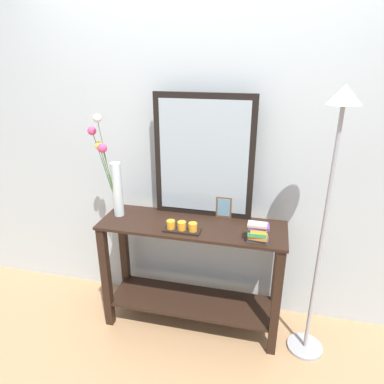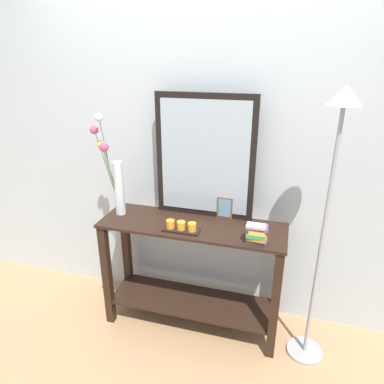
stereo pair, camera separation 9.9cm
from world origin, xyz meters
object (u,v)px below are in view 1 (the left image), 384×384
at_px(tall_vase_left, 112,176).
at_px(picture_frame_small, 224,207).
at_px(candle_tray, 182,227).
at_px(floor_lamp, 330,189).
at_px(book_stack, 258,232).
at_px(mirror_leaning, 204,157).
at_px(console_table, 192,266).

relative_size(tall_vase_left, picture_frame_small, 4.76).
height_order(tall_vase_left, picture_frame_small, tall_vase_left).
distance_m(candle_tray, floor_lamp, 0.93).
bearing_deg(book_stack, mirror_leaning, 143.86).
xyz_separation_m(tall_vase_left, book_stack, (1.01, -0.13, -0.24)).
relative_size(mirror_leaning, floor_lamp, 0.48).
xyz_separation_m(mirror_leaning, book_stack, (0.41, -0.30, -0.36)).
bearing_deg(mirror_leaning, floor_lamp, -17.24).
height_order(mirror_leaning, book_stack, mirror_leaning).
bearing_deg(console_table, tall_vase_left, 179.55).
distance_m(picture_frame_small, floor_lamp, 0.73).
relative_size(console_table, book_stack, 9.50).
bearing_deg(candle_tray, book_stack, -1.76).
bearing_deg(book_stack, candle_tray, 178.24).
relative_size(console_table, mirror_leaning, 1.49).
bearing_deg(candle_tray, picture_frame_small, 49.09).
bearing_deg(tall_vase_left, picture_frame_small, 11.57).
xyz_separation_m(tall_vase_left, floor_lamp, (1.39, -0.08, 0.06)).
xyz_separation_m(console_table, mirror_leaning, (0.04, 0.17, 0.76)).
distance_m(mirror_leaning, tall_vase_left, 0.64).
bearing_deg(floor_lamp, book_stack, -172.24).
distance_m(console_table, candle_tray, 0.38).
bearing_deg(tall_vase_left, candle_tray, -12.52).
distance_m(mirror_leaning, picture_frame_small, 0.38).
xyz_separation_m(console_table, book_stack, (0.45, -0.13, 0.40)).
bearing_deg(candle_tray, mirror_leaning, 73.58).
xyz_separation_m(console_table, floor_lamp, (0.83, -0.07, 0.70)).
bearing_deg(book_stack, floor_lamp, 7.76).
distance_m(tall_vase_left, book_stack, 1.05).
height_order(mirror_leaning, tall_vase_left, mirror_leaning).
xyz_separation_m(mirror_leaning, candle_tray, (-0.08, -0.28, -0.40)).
height_order(console_table, picture_frame_small, picture_frame_small).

